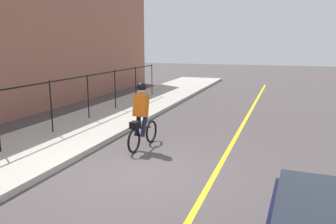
% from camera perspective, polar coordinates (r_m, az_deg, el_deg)
% --- Properties ---
extents(ground_plane, '(80.00, 80.00, 0.00)m').
position_cam_1_polar(ground_plane, '(7.71, -5.00, -10.38)').
color(ground_plane, '#484041').
extents(lane_line_centre, '(36.00, 0.12, 0.01)m').
position_cam_1_polar(lane_line_centre, '(7.25, 6.89, -11.87)').
color(lane_line_centre, yellow).
rests_on(lane_line_centre, ground).
extents(sidewalk, '(40.00, 3.20, 0.15)m').
position_cam_1_polar(sidewalk, '(9.53, -24.16, -6.60)').
color(sidewalk, '#ABA498').
rests_on(sidewalk, ground).
extents(iron_fence, '(18.78, 0.04, 1.60)m').
position_cam_1_polar(iron_fence, '(10.22, -22.58, 2.09)').
color(iron_fence, black).
rests_on(iron_fence, sidewalk).
extents(cyclist_lead, '(1.71, 0.38, 1.83)m').
position_cam_1_polar(cyclist_lead, '(9.32, -4.44, -0.67)').
color(cyclist_lead, black).
rests_on(cyclist_lead, ground).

